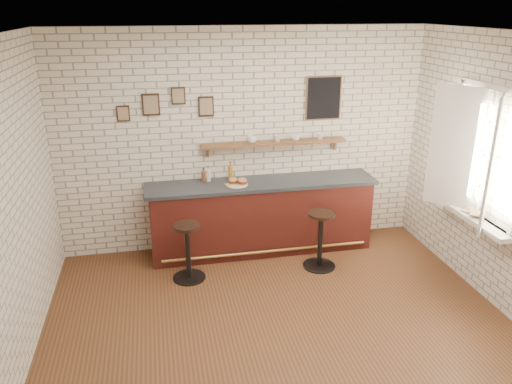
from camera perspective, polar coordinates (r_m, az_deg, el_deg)
ground at (r=5.64m, az=2.52°, el=-14.42°), size 5.00×5.00×0.00m
bar_counter at (r=6.88m, az=0.64°, el=-2.77°), size 3.10×0.65×1.01m
sandwich_plate at (r=6.57m, az=-2.19°, el=0.85°), size 0.28×0.28×0.01m
ciabatta_sandwich at (r=6.56m, az=-2.10°, el=1.25°), size 0.28×0.21×0.08m
potato_chips at (r=6.56m, az=-2.39°, el=0.89°), size 0.26×0.18×0.00m
bitters_bottle_brown at (r=6.72m, az=-6.01°, el=1.82°), size 0.06×0.06×0.19m
bitters_bottle_white at (r=6.72m, az=-5.44°, el=1.94°), size 0.05×0.05×0.21m
bitters_bottle_amber at (r=6.75m, az=-2.93°, el=2.26°), size 0.06×0.06×0.25m
condiment_bottle_yellow at (r=6.76m, az=-2.90°, el=2.01°), size 0.05×0.05×0.17m
bar_stool_left at (r=6.26m, az=-7.80°, el=-6.58°), size 0.41×0.41×0.74m
bar_stool_right at (r=6.52m, az=7.36°, el=-5.25°), size 0.43×0.43×0.77m
wall_shelf at (r=6.79m, az=2.09°, el=5.59°), size 2.00×0.18×0.18m
shelf_cup_a at (r=6.71m, az=-0.47°, el=6.05°), size 0.15×0.15×0.10m
shelf_cup_b at (r=6.79m, az=2.48°, el=6.14°), size 0.13×0.13×0.09m
shelf_cup_c at (r=6.85m, az=4.56°, el=6.25°), size 0.14×0.14×0.09m
shelf_cup_d at (r=6.95m, az=7.33°, el=6.34°), size 0.11×0.11×0.08m
back_wall_decor at (r=6.71m, az=0.53°, el=10.38°), size 2.96×0.02×0.56m
window_sill at (r=6.40m, az=23.31°, el=-2.58°), size 0.20×1.35×0.06m
casement_window at (r=6.14m, az=23.96°, el=3.84°), size 0.40×1.30×1.56m
book_lower at (r=6.36m, az=23.28°, el=-2.31°), size 0.26×0.29×0.02m
book_upper at (r=6.37m, az=23.21°, el=-2.07°), size 0.28×0.30×0.02m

